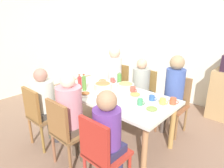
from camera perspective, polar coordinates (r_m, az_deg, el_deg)
ground_plane at (r=3.22m, az=0.00°, el=-14.89°), size 6.84×6.84×0.00m
wall_back at (r=4.52m, az=18.80°, el=11.76°), size 5.94×0.12×2.60m
wall_left at (r=5.12m, az=-25.57°, el=11.70°), size 0.12×4.39×2.60m
dining_table at (r=2.91m, az=0.00°, el=-4.31°), size 1.83×0.90×0.73m
chair_0 at (r=3.32m, az=17.78°, el=-4.76°), size 0.40×0.40×0.90m
person_0 at (r=3.15m, az=17.53°, el=-1.25°), size 0.30×0.30×1.26m
chair_1 at (r=2.09m, az=-2.98°, el=-18.99°), size 0.40×0.40×0.90m
person_1 at (r=2.04m, az=-1.19°, el=-13.92°), size 0.30×0.30×1.15m
chair_2 at (r=3.58m, az=8.95°, el=-2.27°), size 0.40×0.40×0.90m
person_2 at (r=3.45m, az=8.24°, el=-0.15°), size 0.30×0.30×1.13m
chair_3 at (r=2.49m, az=-13.25°, el=-12.72°), size 0.40×0.40×0.90m
person_3 at (r=2.43m, az=-11.86°, el=-7.89°), size 0.30×0.30×1.20m
chair_4 at (r=3.92m, az=1.51°, el=-0.12°), size 0.40×0.40×0.90m
person_4 at (r=3.78m, az=0.64°, el=3.05°), size 0.30×0.30×1.28m
chair_5 at (r=2.95m, az=-20.18°, el=-8.06°), size 0.40×0.40×0.90m
person_5 at (r=2.92m, az=-19.02°, el=-4.36°), size 0.31×0.31×1.15m
plate_0 at (r=2.86m, az=-7.75°, el=-2.87°), size 0.23×0.23×0.04m
plate_1 at (r=2.42m, az=11.43°, el=-7.28°), size 0.24×0.24×0.04m
plate_2 at (r=2.75m, az=-2.99°, el=-3.66°), size 0.25×0.25×0.04m
plate_3 at (r=3.40m, az=-2.76°, el=0.88°), size 0.24×0.24×0.04m
plate_4 at (r=2.81m, az=6.71°, el=-3.18°), size 0.26×0.26×0.04m
bowl_0 at (r=3.02m, az=-2.68°, el=-0.57°), size 0.28×0.28×0.12m
bowl_1 at (r=3.07m, az=3.98°, el=-0.49°), size 0.26×0.26×0.10m
cup_0 at (r=2.65m, az=17.31°, el=-4.74°), size 0.12×0.08×0.09m
cup_1 at (r=3.34m, az=0.18°, el=1.05°), size 0.11×0.08×0.08m
cup_2 at (r=2.56m, az=0.27°, el=-4.78°), size 0.11×0.08×0.07m
cup_3 at (r=2.61m, az=14.48°, el=-4.87°), size 0.12×0.08×0.08m
cup_4 at (r=2.52m, az=-2.34°, el=-4.98°), size 0.12×0.09×0.09m
cup_5 at (r=2.53m, az=8.19°, el=-5.17°), size 0.11×0.07×0.08m
cup_6 at (r=2.92m, az=6.11°, el=-1.66°), size 0.11×0.08×0.09m
cup_7 at (r=2.69m, az=11.52°, el=-3.97°), size 0.11×0.07×0.07m
bottle_0 at (r=2.99m, az=-8.08°, el=0.37°), size 0.06×0.06×0.26m
bottle_1 at (r=3.08m, az=-9.35°, el=0.58°), size 0.06×0.06×0.23m
bottle_2 at (r=3.19m, az=2.14°, el=1.52°), size 0.07×0.07×0.24m
bottle_3 at (r=2.92m, az=-11.10°, el=-0.33°), size 0.06×0.06×0.25m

